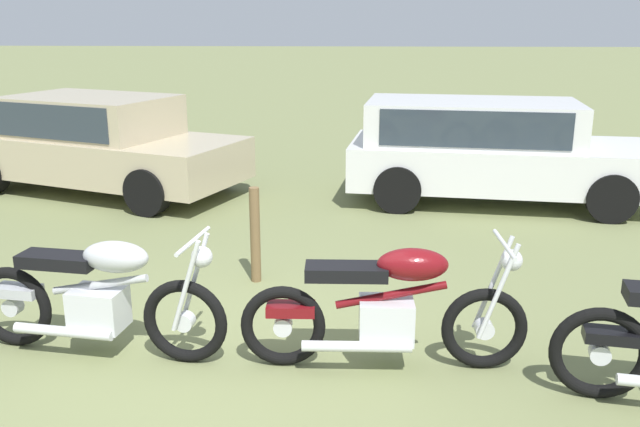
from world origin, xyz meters
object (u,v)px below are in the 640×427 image
at_px(motorcycle_maroon, 387,308).
at_px(fence_post_wooden, 255,235).
at_px(car_white, 485,144).
at_px(motorcycle_silver, 98,297).
at_px(car_beige, 97,139).

height_order(motorcycle_maroon, fence_post_wooden, motorcycle_maroon).
xyz_separation_m(motorcycle_maroon, car_white, (1.59, 4.93, 0.35)).
distance_m(motorcycle_silver, car_white, 6.16).
bearing_deg(car_beige, fence_post_wooden, -30.09).
bearing_deg(fence_post_wooden, car_beige, 128.91).
height_order(motorcycle_silver, fence_post_wooden, motorcycle_silver).
relative_size(car_beige, car_white, 1.08).
xyz_separation_m(motorcycle_silver, car_white, (3.80, 4.84, 0.35)).
distance_m(motorcycle_maroon, fence_post_wooden, 2.08).
bearing_deg(fence_post_wooden, motorcycle_silver, -121.93).
distance_m(motorcycle_maroon, car_beige, 6.68).
bearing_deg(motorcycle_maroon, motorcycle_silver, 176.28).
bearing_deg(motorcycle_maroon, fence_post_wooden, 124.72).
bearing_deg(motorcycle_silver, car_white, 59.94).
distance_m(car_beige, car_white, 5.70).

